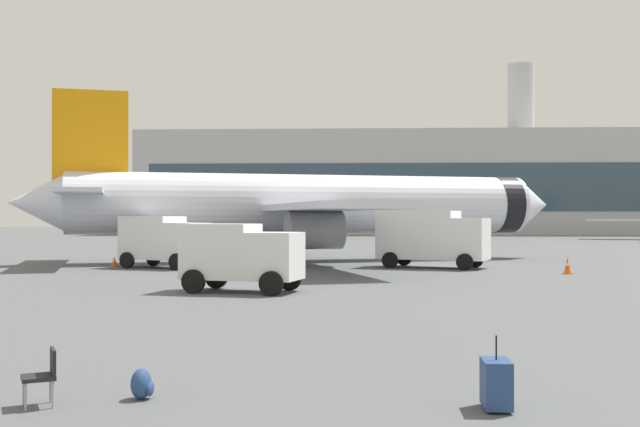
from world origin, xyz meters
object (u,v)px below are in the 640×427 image
airplane_at_gate (305,205)px  safety_cone_near (568,266)px  rolling_suitcase (496,383)px  service_truck (163,239)px  cargo_van (241,254)px  traveller_backpack (142,384)px  fuel_truck (431,236)px  safety_cone_far (114,262)px  gate_chair (44,373)px

airplane_at_gate → safety_cone_near: airplane_at_gate is taller
safety_cone_near → rolling_suitcase: rolling_suitcase is taller
service_truck → cargo_van: 14.59m
service_truck → traveller_backpack: service_truck is taller
fuel_truck → safety_cone_far: 18.03m
rolling_suitcase → gate_chair: 6.80m
safety_cone_near → rolling_suitcase: (-8.63, -26.87, -0.02)m
safety_cone_far → rolling_suitcase: size_ratio=0.56×
safety_cone_near → service_truck: bearing=170.7°
service_truck → airplane_at_gate: bearing=43.0°
fuel_truck → rolling_suitcase: bearing=-94.2°
fuel_truck → safety_cone_near: 7.74m
rolling_suitcase → gate_chair: size_ratio=1.28×
service_truck → safety_cone_far: bearing=168.1°
fuel_truck → gate_chair: size_ratio=7.51×
traveller_backpack → fuel_truck: bearing=75.9°
fuel_truck → traveller_backpack: fuel_truck is taller
gate_chair → fuel_truck: bearing=73.7°
fuel_truck → safety_cone_near: (6.33, -4.24, -1.36)m
fuel_truck → cargo_van: (-8.68, -13.91, -0.32)m
airplane_at_gate → service_truck: bearing=-137.0°
safety_cone_near → gate_chair: bearing=-119.8°
rolling_suitcase → safety_cone_near: bearing=72.2°
service_truck → fuel_truck: size_ratio=0.82×
service_truck → rolling_suitcase: size_ratio=4.80×
rolling_suitcase → gate_chair: bearing=-179.3°
service_truck → rolling_suitcase: bearing=-67.3°
safety_cone_near → traveller_backpack: safety_cone_near is taller
cargo_van → rolling_suitcase: cargo_van is taller
fuel_truck → rolling_suitcase: fuel_truck is taller
airplane_at_gate → cargo_van: airplane_at_gate is taller
safety_cone_far → gate_chair: size_ratio=0.72×
safety_cone_far → rolling_suitcase: (15.67, -30.99, 0.09)m
fuel_truck → traveller_backpack: size_ratio=13.46×
traveller_backpack → rolling_suitcase: bearing=-4.4°
cargo_van → gate_chair: bearing=-91.4°
cargo_van → safety_cone_near: (15.01, 9.67, -1.04)m
rolling_suitcase → safety_cone_far: bearing=116.8°
airplane_at_gate → rolling_suitcase: size_ratio=31.83×
safety_cone_near → traveller_backpack: bearing=-118.0°
airplane_at_gate → gate_chair: airplane_at_gate is taller
airplane_at_gate → cargo_van: bearing=-93.3°
fuel_truck → service_truck: bearing=-177.1°
safety_cone_far → gate_chair: gate_chair is taller
service_truck → safety_cone_near: bearing=-9.3°
airplane_at_gate → fuel_truck: size_ratio=5.42×
fuel_truck → traveller_backpack: 31.70m
safety_cone_far → traveller_backpack: safety_cone_far is taller
airplane_at_gate → safety_cone_near: (13.85, -10.45, -3.24)m
traveller_backpack → cargo_van: bearing=93.2°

